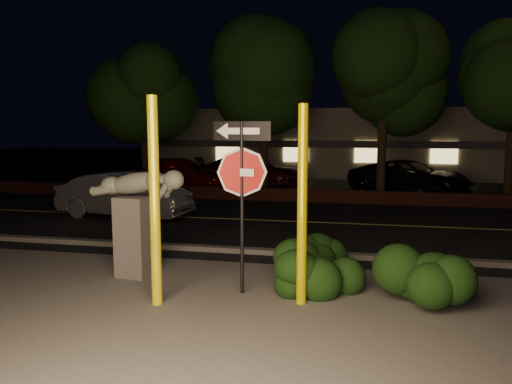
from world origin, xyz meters
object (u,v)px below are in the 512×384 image
at_px(parked_car_red, 179,173).
at_px(parked_car_dark, 410,177).
at_px(signpost, 242,173).
at_px(parked_car_darkred, 253,173).
at_px(yellow_pole_left, 155,203).
at_px(sculpture, 136,211).
at_px(silver_sedan, 125,195).
at_px(yellow_pole_right, 302,206).

relative_size(parked_car_red, parked_car_dark, 0.89).
height_order(signpost, parked_car_darkred, signpost).
height_order(yellow_pole_left, signpost, yellow_pole_left).
distance_m(signpost, sculpture, 2.50).
bearing_deg(silver_sedan, signpost, -132.87).
relative_size(yellow_pole_left, silver_sedan, 0.78).
relative_size(yellow_pole_right, parked_car_red, 0.70).
bearing_deg(signpost, silver_sedan, 135.78).
xyz_separation_m(parked_car_darkred, parked_car_dark, (7.20, -0.11, -0.05)).
height_order(sculpture, parked_car_dark, sculpture).
bearing_deg(yellow_pole_left, sculpture, 125.39).
relative_size(yellow_pole_right, sculpture, 1.55).
bearing_deg(signpost, yellow_pole_left, -140.74).
relative_size(parked_car_red, parked_car_darkred, 0.87).
relative_size(yellow_pole_left, parked_car_darkred, 0.64).
relative_size(silver_sedan, parked_car_dark, 0.84).
bearing_deg(yellow_pole_right, parked_car_dark, 78.65).
relative_size(signpost, parked_car_darkred, 0.56).
bearing_deg(parked_car_red, silver_sedan, -173.56).
distance_m(sculpture, parked_car_red, 13.52).
xyz_separation_m(yellow_pole_left, parked_car_darkred, (-1.83, 15.68, -0.94)).
bearing_deg(parked_car_dark, yellow_pole_left, -174.60).
xyz_separation_m(yellow_pole_left, signpost, (1.26, 0.84, 0.44)).
bearing_deg(yellow_pole_right, yellow_pole_left, -167.12).
xyz_separation_m(yellow_pole_left, sculpture, (-1.02, 1.44, -0.40)).
height_order(parked_car_red, parked_car_dark, parked_car_red).
height_order(sculpture, silver_sedan, sculpture).
relative_size(yellow_pole_right, parked_car_dark, 0.62).
xyz_separation_m(silver_sedan, parked_car_red, (-0.72, 6.92, 0.08)).
xyz_separation_m(yellow_pole_left, yellow_pole_right, (2.35, 0.54, -0.06)).
distance_m(signpost, parked_car_dark, 15.35).
height_order(signpost, silver_sedan, signpost).
distance_m(yellow_pole_right, signpost, 1.24).
xyz_separation_m(sculpture, silver_sedan, (-3.29, 5.98, -0.59)).
height_order(parked_car_red, parked_car_darkred, parked_car_red).
bearing_deg(signpost, parked_car_dark, 79.96).
relative_size(yellow_pole_right, parked_car_darkred, 0.61).
relative_size(yellow_pole_left, parked_car_red, 0.73).
xyz_separation_m(signpost, parked_car_red, (-6.29, 13.50, -1.36)).
xyz_separation_m(silver_sedan, parked_car_darkred, (2.48, 8.26, 0.06)).
distance_m(yellow_pole_left, sculpture, 1.81).
height_order(signpost, parked_car_dark, signpost).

